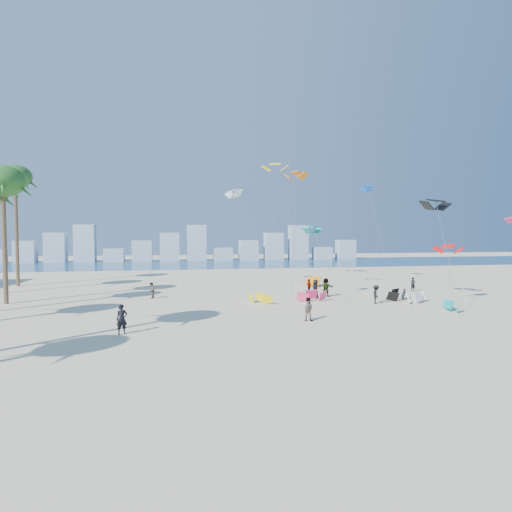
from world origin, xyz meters
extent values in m
plane|color=beige|center=(0.00, 0.00, 0.00)|extent=(220.00, 220.00, 0.00)
plane|color=navy|center=(0.00, 72.00, 0.01)|extent=(220.00, 220.00, 0.00)
imported|color=black|center=(-7.05, 8.68, 0.96)|extent=(0.82, 0.68, 1.93)
imported|color=gray|center=(5.81, 10.55, 0.86)|extent=(1.05, 0.98, 1.72)
imported|color=black|center=(9.91, 20.85, 0.93)|extent=(1.03, 1.08, 1.87)
imported|color=gray|center=(10.35, 24.32, 0.77)|extent=(0.57, 0.96, 1.54)
imported|color=black|center=(14.25, 16.65, 0.85)|extent=(0.93, 1.24, 1.71)
imported|color=gray|center=(11.21, 21.53, 0.96)|extent=(1.83, 0.79, 1.91)
imported|color=black|center=(22.14, 23.63, 0.79)|extent=(0.59, 0.41, 1.57)
imported|color=gray|center=(-6.01, 23.78, 0.79)|extent=(0.86, 0.94, 1.58)
cylinder|color=#595959|center=(10.11, 18.09, 3.52)|extent=(1.40, 4.69, 7.05)
cylinder|color=#595959|center=(8.49, 23.44, 6.41)|extent=(1.41, 3.44, 12.82)
cylinder|color=#595959|center=(17.17, 10.62, 4.53)|extent=(0.21, 3.07, 9.06)
cylinder|color=#595959|center=(2.03, 28.78, 5.72)|extent=(2.16, 4.51, 11.46)
cylinder|color=#595959|center=(21.12, 29.67, 6.21)|extent=(1.53, 4.25, 12.44)
cylinder|color=#595959|center=(22.31, 17.49, 2.55)|extent=(2.64, 4.46, 5.13)
cylinder|color=#595959|center=(8.58, 33.95, 7.78)|extent=(1.71, 4.21, 15.56)
cylinder|color=brown|center=(-18.83, 23.00, 5.56)|extent=(0.40, 0.40, 11.11)
ellipsoid|color=#205D22|center=(-18.83, 23.00, 11.11)|extent=(3.80, 3.80, 2.85)
cylinder|color=brown|center=(-22.45, 37.00, 6.62)|extent=(0.40, 0.40, 13.24)
ellipsoid|color=#205D22|center=(-22.45, 37.00, 13.24)|extent=(3.80, 3.80, 2.85)
cube|color=#9EADBF|center=(-35.80, 82.00, 2.40)|extent=(4.40, 3.00, 4.80)
cube|color=#9EADBF|center=(-29.60, 82.00, 3.30)|extent=(4.40, 3.00, 6.60)
cube|color=#9EADBF|center=(-23.40, 82.00, 4.20)|extent=(4.40, 3.00, 8.40)
cube|color=#9EADBF|center=(-17.20, 82.00, 1.50)|extent=(4.40, 3.00, 3.00)
cube|color=#9EADBF|center=(-11.00, 82.00, 2.40)|extent=(4.40, 3.00, 4.80)
cube|color=#9EADBF|center=(-4.80, 82.00, 3.30)|extent=(4.40, 3.00, 6.60)
cube|color=#9EADBF|center=(1.40, 82.00, 4.20)|extent=(4.40, 3.00, 8.40)
cube|color=#9EADBF|center=(7.60, 82.00, 1.50)|extent=(4.40, 3.00, 3.00)
cube|color=#9EADBF|center=(13.80, 82.00, 2.40)|extent=(4.40, 3.00, 4.80)
cube|color=#9EADBF|center=(20.00, 82.00, 3.30)|extent=(4.40, 3.00, 6.60)
cube|color=#9EADBF|center=(26.20, 82.00, 4.20)|extent=(4.40, 3.00, 8.40)
cube|color=#9EADBF|center=(32.40, 82.00, 1.50)|extent=(4.40, 3.00, 3.00)
cube|color=#9EADBF|center=(38.60, 82.00, 2.40)|extent=(4.40, 3.00, 4.80)
camera|label=1|loc=(-3.74, -19.22, 6.38)|focal=30.01mm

